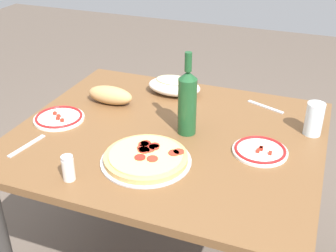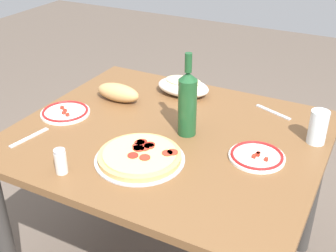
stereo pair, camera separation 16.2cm
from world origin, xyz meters
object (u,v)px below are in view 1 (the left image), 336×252
Objects in this scene: wine_bottle at (187,101)px; spice_shaker at (68,168)px; pepperoni_pizza at (147,158)px; baked_pasta_dish at (174,85)px; dining_table at (168,160)px; side_plate_far at (59,118)px; side_plate_near at (260,150)px; water_glass at (314,119)px; bread_loaf at (110,95)px.

wine_bottle is 3.67× the size of spice_shaker.
baked_pasta_dish reaches higher than pepperoni_pizza.
pepperoni_pizza is (0.00, -0.21, 0.14)m from dining_table.
side_plate_far is at bearing 161.51° from pepperoni_pizza.
side_plate_near is 0.96× the size of side_plate_far.
wine_bottle is at bearing -160.35° from water_glass.
side_plate_far is 0.42m from spice_shaker.
side_plate_far is (-0.45, -0.06, 0.13)m from dining_table.
bread_loaf reaches higher than side_plate_far.
wine_bottle is (0.17, -0.31, 0.09)m from baked_pasta_dish.
water_glass reaches higher than bread_loaf.
wine_bottle is at bearing 9.66° from side_plate_far.
baked_pasta_dish is 1.19× the size of side_plate_far.
side_plate_far is 2.32× the size of spice_shaker.
pepperoni_pizza is 0.27m from wine_bottle.
water_glass is at bearing 39.66° from spice_shaker.
spice_shaker reaches higher than side_plate_near.
spice_shaker is (-0.70, -0.58, -0.02)m from water_glass.
wine_bottle is at bearing 24.78° from dining_table.
spice_shaker is at bearing -52.11° from side_plate_far.
wine_bottle is at bearing -17.30° from bread_loaf.
bread_loaf reaches higher than dining_table.
water_glass is at bearing 38.14° from pepperoni_pizza.
side_plate_far is (-0.80, -0.04, -0.00)m from side_plate_near.
pepperoni_pizza is 0.97× the size of wine_bottle.
dining_table is 0.47m from side_plate_far.
dining_table is 13.14× the size of spice_shaker.
spice_shaker reaches higher than bread_loaf.
bread_loaf is at bearing 166.38° from side_plate_near.
side_plate_far is at bearing -165.57° from water_glass.
bread_loaf is (-0.22, -0.19, -0.00)m from baked_pasta_dish.
spice_shaker is at bearing -121.05° from wine_bottle.
spice_shaker reaches higher than baked_pasta_dish.
pepperoni_pizza is at bearing -88.77° from dining_table.
water_glass is at bearing 20.32° from dining_table.
dining_table is 3.68× the size of pepperoni_pizza.
side_plate_near is at bearing -38.01° from baked_pasta_dish.
spice_shaker is at bearing -76.00° from bread_loaf.
wine_bottle is (0.06, 0.24, 0.12)m from pepperoni_pizza.
bread_loaf is at bearing -139.18° from baked_pasta_dish.
wine_bottle is at bearing 58.95° from spice_shaker.
dining_table is at bearing -155.22° from wine_bottle.
side_plate_far is 0.99× the size of bread_loaf.
side_plate_near is at bearing -2.12° from dining_table.
dining_table is 4.76× the size of baked_pasta_dish.
spice_shaker is (-0.54, -0.38, 0.03)m from side_plate_near.
baked_pasta_dish is at bearing 100.91° from pepperoni_pizza.
baked_pasta_dish is 2.76× the size of spice_shaker.
water_glass is (0.51, 0.40, 0.05)m from pepperoni_pizza.
side_plate_far is at bearing 127.89° from spice_shaker.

